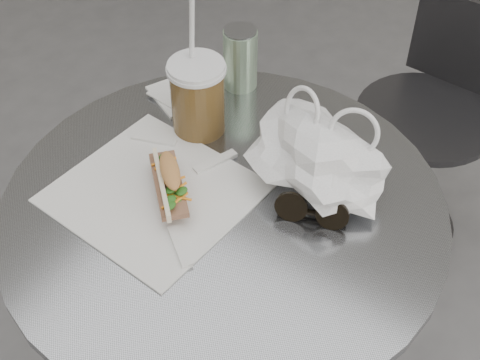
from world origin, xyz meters
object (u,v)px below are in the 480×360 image
Objects in this scene: banh_mi at (169,182)px; drink_can at (240,58)px; iced_coffee at (198,96)px; cafe_table at (226,296)px; chair_far at (423,144)px; sunglasses at (312,212)px.

drink_can is (-0.08, 0.32, 0.03)m from banh_mi.
iced_coffee is at bearing 153.67° from banh_mi.
banh_mi is at bearing -156.31° from cafe_table.
chair_far is (0.09, 0.82, -0.15)m from cafe_table.
sunglasses is 0.95× the size of drink_can.
cafe_table is 1.09× the size of chair_far.
banh_mi reaches higher than cafe_table.
chair_far is 0.77m from drink_can.
cafe_table is at bearing -41.16° from iced_coffee.
banh_mi reaches higher than sunglasses.
banh_mi is at bearing -68.35° from iced_coffee.
cafe_table is 0.33m from sunglasses.
cafe_table is 2.43× the size of iced_coffee.
drink_can is at bearing 123.10° from sunglasses.
sunglasses is (0.14, 0.05, 0.30)m from cafe_table.
banh_mi is at bearing 81.06° from chair_far.
chair_far is at bearing 64.28° from drink_can.
cafe_table is at bearing -60.23° from drink_can.
iced_coffee is (-0.15, 0.13, 0.35)m from cafe_table.
iced_coffee reaches higher than drink_can.
sunglasses is (0.29, -0.08, -0.05)m from iced_coffee.
chair_far is at bearing 70.48° from iced_coffee.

